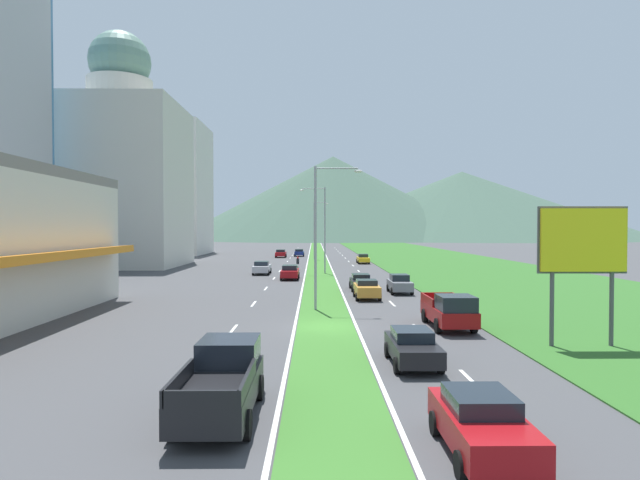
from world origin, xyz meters
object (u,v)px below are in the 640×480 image
object	(u,v)px
car_6	(482,423)
car_9	(281,253)
street_lamp_far	(316,227)
car_7	(290,272)
street_lamp_mid	(322,225)
car_2	(367,289)
car_5	(262,268)
car_8	(363,259)
pickup_truck_1	(450,311)
street_lamp_near	(321,228)
car_4	(400,284)
motorcycle_rider	(298,265)
car_1	(299,253)
pickup_truck_0	(222,381)
car_0	(361,282)
car_3	(412,347)
billboard_roadside	(583,246)

from	to	relation	value
car_6	car_9	size ratio (longest dim) A/B	0.92
street_lamp_far	car_7	size ratio (longest dim) A/B	2.15
street_lamp_mid	car_2	xyz separation A→B (m)	(3.15, -22.54, -5.21)
car_7	car_9	world-z (taller)	car_7
street_lamp_far	car_5	xyz separation A→B (m)	(-6.56, -28.73, -4.97)
car_7	car_8	size ratio (longest dim) A/B	1.02
car_6	car_9	world-z (taller)	car_6
car_8	pickup_truck_1	xyz separation A→B (m)	(-0.15, -53.28, 0.23)
street_lamp_near	car_7	world-z (taller)	street_lamp_near
street_lamp_near	car_4	size ratio (longest dim) A/B	2.43
street_lamp_mid	pickup_truck_1	world-z (taller)	street_lamp_mid
motorcycle_rider	car_7	bearing A→B (deg)	177.68
car_1	car_4	xyz separation A→B (m)	(10.27, -58.49, 0.08)
pickup_truck_1	car_4	bearing A→B (deg)	-179.30
street_lamp_near	pickup_truck_0	size ratio (longest dim) A/B	1.80
car_7	street_lamp_far	bearing A→B (deg)	-4.72
car_0	pickup_truck_0	xyz separation A→B (m)	(-6.95, -31.34, 0.25)
car_0	car_1	world-z (taller)	car_0
car_8	car_5	bearing A→B (deg)	-36.40
car_3	car_5	world-z (taller)	car_5
car_3	car_9	xyz separation A→B (m)	(-10.33, 77.81, 0.02)
billboard_roadside	car_0	size ratio (longest dim) A/B	1.47
car_3	car_4	xyz separation A→B (m)	(3.30, 23.41, 0.06)
street_lamp_far	car_5	bearing A→B (deg)	-102.87
street_lamp_mid	street_lamp_far	size ratio (longest dim) A/B	1.03
car_1	motorcycle_rider	size ratio (longest dim) A/B	2.11
car_8	car_1	bearing A→B (deg)	-153.14
billboard_roadside	car_1	distance (m)	80.48
street_lamp_far	street_lamp_near	bearing A→B (deg)	-89.81
car_2	car_3	size ratio (longest dim) A/B	0.98
car_0	car_4	distance (m)	3.91
pickup_truck_0	street_lamp_far	bearing A→B (deg)	-2.25
car_6	street_lamp_near	bearing A→B (deg)	-170.73
car_2	car_5	size ratio (longest dim) A/B	0.87
street_lamp_mid	pickup_truck_1	bearing A→B (deg)	-79.38
car_0	car_1	xyz separation A→B (m)	(-7.15, 56.13, -0.01)
street_lamp_far	car_9	world-z (taller)	street_lamp_far
street_lamp_far	car_9	bearing A→B (deg)	132.72
street_lamp_mid	car_5	size ratio (longest dim) A/B	2.22
street_lamp_near	pickup_truck_0	distance (m)	20.47
car_1	car_3	xyz separation A→B (m)	(6.97, -81.90, 0.02)
car_7	motorcycle_rider	world-z (taller)	motorcycle_rider
street_lamp_far	car_8	world-z (taller)	street_lamp_far
car_6	pickup_truck_1	size ratio (longest dim) A/B	0.75
car_0	car_9	world-z (taller)	car_9
car_2	car_1	bearing A→B (deg)	-173.47
car_6	pickup_truck_0	xyz separation A→B (m)	(-6.88, 2.90, 0.20)
car_4	car_8	world-z (taller)	car_4
billboard_roadside	car_5	distance (m)	43.43
car_2	car_8	size ratio (longest dim) A/B	0.88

